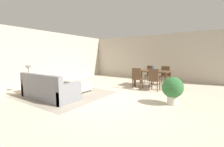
{
  "coord_description": "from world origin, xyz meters",
  "views": [
    {
      "loc": [
        2.7,
        -4.04,
        1.45
      ],
      "look_at": [
        -1.03,
        1.58,
        0.63
      ],
      "focal_mm": 23.84,
      "sensor_mm": 36.0,
      "label": 1
    }
  ],
  "objects": [
    {
      "name": "dining_table",
      "position": [
        0.47,
        2.7,
        0.67
      ],
      "size": [
        1.53,
        0.94,
        0.76
      ],
      "color": "#513823",
      "rests_on": "ground_plane"
    },
    {
      "name": "dining_chair_near_left",
      "position": [
        0.08,
        1.88,
        0.52
      ],
      "size": [
        0.42,
        0.42,
        0.92
      ],
      "color": "#513823",
      "rests_on": "ground_plane"
    },
    {
      "name": "area_rug",
      "position": [
        -1.81,
        -0.45,
        0.0
      ],
      "size": [
        3.0,
        2.8,
        0.01
      ],
      "primitive_type": "cube",
      "color": "gray",
      "rests_on": "ground_plane"
    },
    {
      "name": "dining_chair_far_left",
      "position": [
        0.09,
        3.5,
        0.52
      ],
      "size": [
        0.4,
        0.4,
        0.92
      ],
      "color": "#513823",
      "rests_on": "ground_plane"
    },
    {
      "name": "table_lamp",
      "position": [
        -3.18,
        -1.06,
        0.96
      ],
      "size": [
        0.26,
        0.26,
        0.52
      ],
      "color": "brown",
      "rests_on": "side_table"
    },
    {
      "name": "side_table",
      "position": [
        -3.18,
        -1.06,
        0.44
      ],
      "size": [
        0.4,
        0.4,
        0.55
      ],
      "color": "olive",
      "rests_on": "ground_plane"
    },
    {
      "name": "wall_back",
      "position": [
        0.0,
        5.0,
        1.35
      ],
      "size": [
        9.0,
        0.12,
        2.7
      ],
      "primitive_type": "cube",
      "color": "#BCB2A0",
      "rests_on": "ground_plane"
    },
    {
      "name": "couch",
      "position": [
        -1.82,
        -1.13,
        0.29
      ],
      "size": [
        2.13,
        0.86,
        0.86
      ],
      "color": "gray",
      "rests_on": "ground_plane"
    },
    {
      "name": "dining_chair_near_right",
      "position": [
        0.82,
        1.88,
        0.52
      ],
      "size": [
        0.41,
        0.41,
        0.92
      ],
      "color": "#513823",
      "rests_on": "ground_plane"
    },
    {
      "name": "potted_plant",
      "position": [
        1.81,
        0.51,
        0.49
      ],
      "size": [
        0.62,
        0.62,
        0.83
      ],
      "color": "beige",
      "rests_on": "ground_plane"
    },
    {
      "name": "dining_chair_far_right",
      "position": [
        0.83,
        3.53,
        0.52
      ],
      "size": [
        0.4,
        0.4,
        0.92
      ],
      "color": "#513823",
      "rests_on": "ground_plane"
    },
    {
      "name": "vase_centerpiece",
      "position": [
        0.51,
        2.71,
        0.87
      ],
      "size": [
        0.11,
        0.11,
        0.22
      ],
      "primitive_type": "cylinder",
      "color": "slate",
      "rests_on": "dining_table"
    },
    {
      "name": "wall_left",
      "position": [
        -4.5,
        0.5,
        1.35
      ],
      "size": [
        0.12,
        11.0,
        2.7
      ],
      "primitive_type": "cube",
      "color": "#BCB2A0",
      "rests_on": "ground_plane"
    },
    {
      "name": "ground_plane",
      "position": [
        0.0,
        0.0,
        0.0
      ],
      "size": [
        10.8,
        10.8,
        0.0
      ],
      "primitive_type": "plane",
      "color": "beige"
    },
    {
      "name": "ottoman_table",
      "position": [
        -1.8,
        0.18,
        0.23
      ],
      "size": [
        1.02,
        0.6,
        0.41
      ],
      "color": "#B7AD9E",
      "rests_on": "ground_plane"
    }
  ]
}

